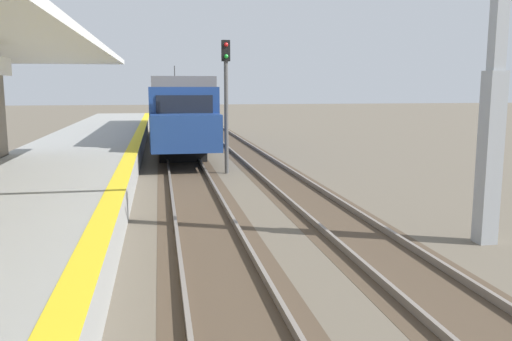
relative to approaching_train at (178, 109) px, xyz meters
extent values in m
cube|color=#999993|center=(-4.40, -17.33, -1.73)|extent=(5.00, 80.00, 0.90)
cube|color=yellow|center=(-2.15, -17.33, -1.27)|extent=(0.50, 80.00, 0.01)
cube|color=white|center=(-4.10, -19.48, 1.64)|extent=(0.08, 1.40, 0.36)
cube|color=#4C3D2D|center=(0.00, -13.33, -2.17)|extent=(2.34, 120.00, 0.01)
cube|color=slate|center=(-0.72, -13.33, -2.09)|extent=(0.08, 120.00, 0.15)
cube|color=slate|center=(0.72, -13.33, -2.09)|extent=(0.08, 120.00, 0.15)
cube|color=#4C3D2D|center=(3.40, -13.33, -2.17)|extent=(2.34, 120.00, 0.01)
cube|color=slate|center=(2.68, -13.33, -2.09)|extent=(0.08, 120.00, 0.15)
cube|color=slate|center=(4.12, -13.33, -2.09)|extent=(0.08, 120.00, 0.15)
cube|color=navy|center=(0.00, 0.38, -0.11)|extent=(2.90, 18.00, 2.70)
cube|color=slate|center=(0.00, 0.38, 1.46)|extent=(2.67, 18.00, 0.44)
cube|color=black|center=(0.00, -8.64, 0.30)|extent=(2.32, 0.06, 1.21)
cube|color=navy|center=(0.00, -9.42, -0.58)|extent=(2.78, 1.60, 1.49)
cube|color=black|center=(1.46, 0.38, 0.30)|extent=(0.04, 15.84, 0.86)
cylinder|color=#333333|center=(0.00, 3.98, 2.13)|extent=(0.06, 0.06, 0.90)
cube|color=black|center=(0.00, -5.47, -1.82)|extent=(2.17, 2.20, 0.72)
cube|color=black|center=(0.00, 6.23, -1.82)|extent=(2.17, 2.20, 0.72)
cylinder|color=#4C4C4C|center=(1.55, -9.95, 0.02)|extent=(0.16, 0.16, 4.40)
cube|color=black|center=(1.55, -9.95, 2.62)|extent=(0.32, 0.24, 0.80)
sphere|color=red|center=(1.55, -10.09, 2.84)|extent=(0.16, 0.16, 0.16)
sphere|color=green|center=(1.55, -10.09, 2.40)|extent=(0.16, 0.16, 0.16)
cube|color=#9EA3A8|center=(5.96, -20.53, -0.30)|extent=(0.40, 0.40, 3.75)
camera|label=1|loc=(-1.05, -30.86, 1.23)|focal=37.39mm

